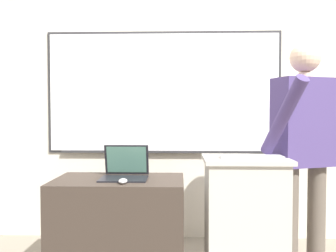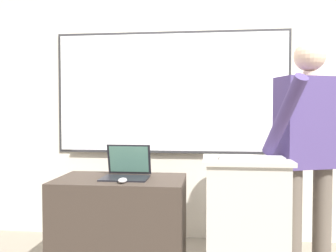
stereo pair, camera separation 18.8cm
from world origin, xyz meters
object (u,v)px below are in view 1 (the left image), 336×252
at_px(lectern_podium, 245,223).
at_px(wireless_keyboard, 251,157).
at_px(person_presenter, 304,143).
at_px(computer_mouse_by_laptop, 123,181).
at_px(side_desk, 119,230).
at_px(laptop, 125,168).

bearing_deg(lectern_podium, wireless_keyboard, -61.78).
relative_size(person_presenter, computer_mouse_by_laptop, 17.49).
relative_size(side_desk, wireless_keyboard, 2.25).
height_order(side_desk, wireless_keyboard, wireless_keyboard).
bearing_deg(person_presenter, wireless_keyboard, -175.77).
height_order(laptop, wireless_keyboard, laptop).
bearing_deg(laptop, wireless_keyboard, -13.35).
xyz_separation_m(side_desk, computer_mouse_by_laptop, (0.06, -0.17, 0.39)).
bearing_deg(side_desk, lectern_podium, -6.35).
relative_size(lectern_podium, wireless_keyboard, 2.21).
bearing_deg(person_presenter, side_desk, 161.30).
relative_size(person_presenter, wireless_keyboard, 4.15).
xyz_separation_m(side_desk, person_presenter, (1.35, 0.04, 0.64)).
xyz_separation_m(lectern_podium, laptop, (-0.86, 0.16, 0.36)).
relative_size(wireless_keyboard, computer_mouse_by_laptop, 4.21).
xyz_separation_m(side_desk, laptop, (0.04, 0.06, 0.45)).
bearing_deg(person_presenter, lectern_podium, 176.58).
height_order(side_desk, computer_mouse_by_laptop, computer_mouse_by_laptop).
height_order(person_presenter, wireless_keyboard, person_presenter).
xyz_separation_m(person_presenter, laptop, (-1.31, 0.02, -0.19)).
xyz_separation_m(lectern_podium, computer_mouse_by_laptop, (-0.84, -0.07, 0.30)).
distance_m(laptop, wireless_keyboard, 0.92).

